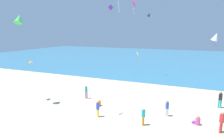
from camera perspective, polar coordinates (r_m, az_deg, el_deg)
ground_plane at (r=21.93m, az=3.72°, el=-9.35°), size 120.00×120.00×0.00m
ocean_water at (r=59.07m, az=16.28°, el=3.28°), size 120.00×60.00×0.05m
person_0 at (r=18.26m, az=23.91°, el=-13.68°), size 0.74×0.64×0.82m
person_1 at (r=20.74m, az=-3.76°, el=-9.82°), size 0.44×0.62×0.71m
person_2 at (r=22.88m, az=-7.63°, el=-6.26°), size 0.41×0.41×1.50m
person_4 at (r=16.65m, az=9.24°, el=-13.06°), size 0.34×0.34×1.54m
person_5 at (r=18.77m, az=15.99°, el=-10.54°), size 0.39×0.39×1.52m
person_6 at (r=22.78m, az=29.38°, el=-7.38°), size 0.36×0.36×1.73m
person_7 at (r=17.46m, az=29.67°, el=-12.87°), size 0.46×0.46×1.73m
person_8 at (r=17.98m, az=-4.24°, el=-11.12°), size 0.42×0.42×1.51m
kite_black at (r=34.00m, az=10.93°, el=15.75°), size 0.89×0.76×1.20m
kite_yellow at (r=26.79m, az=7.72°, el=4.40°), size 0.44×1.00×1.83m
kite_white at (r=23.61m, az=28.28°, el=8.59°), size 0.96×0.76×1.50m
kite_orange at (r=23.05m, az=-23.05°, el=2.22°), size 0.67×0.72×1.59m
kite_magenta at (r=23.19m, az=6.51°, el=19.04°), size 0.59×0.99×1.79m
kite_green at (r=21.80m, az=-25.81°, el=13.49°), size 1.08×1.34×1.43m
kite_purple at (r=34.07m, az=-0.40°, el=17.97°), size 0.63×0.84×1.75m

